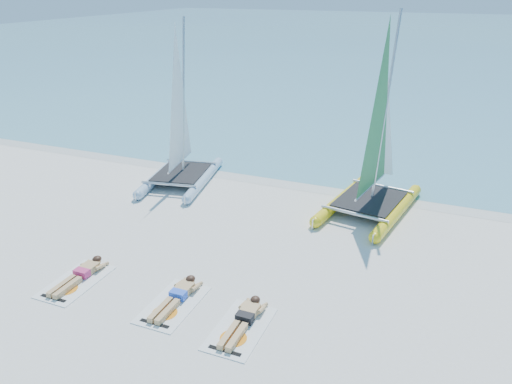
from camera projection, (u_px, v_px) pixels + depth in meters
ground at (212, 248)px, 13.55m from camera, size 140.00×140.00×0.00m
sea at (425, 36)px, 67.21m from camera, size 140.00×115.00×0.01m
wet_sand_strip at (281, 180)px, 18.23m from camera, size 140.00×1.40×0.01m
catamaran_blue at (180, 135)px, 17.52m from camera, size 2.78×4.56×5.81m
catamaran_yellow at (379, 148)px, 15.44m from camera, size 2.89×4.99×6.20m
towel_a at (76, 282)px, 12.02m from camera, size 1.00×1.85×0.02m
sunbather_a at (81, 274)px, 12.14m from camera, size 0.37×1.73×0.26m
towel_b at (173, 304)px, 11.18m from camera, size 1.00×1.85×0.02m
sunbather_b at (177, 296)px, 11.30m from camera, size 0.37×1.73×0.26m
towel_c at (240, 328)px, 10.40m from camera, size 1.00×1.85×0.02m
sunbather_c at (244, 319)px, 10.52m from camera, size 0.37×1.73×0.26m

